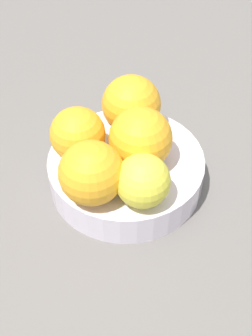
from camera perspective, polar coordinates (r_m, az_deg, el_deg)
The scene contains 7 objects.
ground_plane at distance 58.87cm, azimuth 0.00°, elevation -2.37°, with size 110.00×110.00×2.00cm, color #66605B.
fruit_bowl at distance 56.64cm, azimuth 0.00°, elevation -0.37°, with size 19.16×19.16×4.23cm.
orange_in_bowl_0 at distance 52.25cm, azimuth 1.87°, elevation 3.81°, with size 7.42×7.42×7.42cm, color #F9A823.
orange_in_bowl_1 at distance 48.46cm, azimuth 2.12°, elevation -1.64°, with size 6.06×6.06×6.06cm, color yellow.
orange_in_bowl_2 at distance 48.58cm, azimuth -4.38°, elevation -0.64°, with size 7.20×7.20×7.20cm, color #F9A823.
orange_in_bowl_3 at distance 56.89cm, azimuth 0.68°, elevation 8.00°, with size 7.42×7.42×7.42cm, color #F9A823.
orange_in_bowl_4 at distance 53.56cm, azimuth -6.09°, elevation 4.22°, with size 6.61×6.61×6.61cm, color #F9A823.
Camera 1 is at (-10.17, 37.43, 43.28)cm, focal length 48.45 mm.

